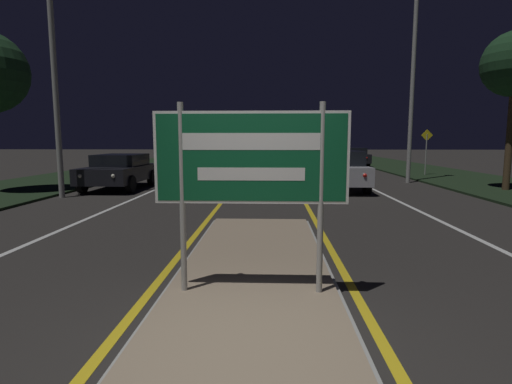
{
  "coord_description": "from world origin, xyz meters",
  "views": [
    {
      "loc": [
        0.23,
        -3.04,
        1.88
      ],
      "look_at": [
        0.0,
        3.02,
        1.09
      ],
      "focal_mm": 28.0,
      "sensor_mm": 36.0,
      "label": 1
    }
  ],
  "objects_px": {
    "car_receding_1": "(351,156)",
    "car_receding_0": "(337,169)",
    "car_receding_3": "(310,149)",
    "car_receding_2": "(293,151)",
    "warning_sign": "(426,148)",
    "streetlight_right_near": "(415,27)",
    "car_approaching_0": "(120,170)",
    "highway_sign": "(251,164)"
  },
  "relations": [
    {
      "from": "car_receding_3",
      "to": "streetlight_right_near",
      "type": "bearing_deg",
      "value": -88.77
    },
    {
      "from": "car_approaching_0",
      "to": "warning_sign",
      "type": "bearing_deg",
      "value": 23.05
    },
    {
      "from": "car_receding_2",
      "to": "car_receding_3",
      "type": "height_order",
      "value": "car_receding_2"
    },
    {
      "from": "highway_sign",
      "to": "streetlight_right_near",
      "type": "xyz_separation_m",
      "value": [
        6.36,
        13.44,
        5.06
      ]
    },
    {
      "from": "highway_sign",
      "to": "warning_sign",
      "type": "bearing_deg",
      "value": 63.5
    },
    {
      "from": "car_receding_3",
      "to": "car_receding_2",
      "type": "bearing_deg",
      "value": -102.85
    },
    {
      "from": "streetlight_right_near",
      "to": "car_approaching_0",
      "type": "xyz_separation_m",
      "value": [
        -12.05,
        -2.63,
        -5.95
      ]
    },
    {
      "from": "car_receding_1",
      "to": "streetlight_right_near",
      "type": "bearing_deg",
      "value": -88.72
    },
    {
      "from": "streetlight_right_near",
      "to": "warning_sign",
      "type": "distance_m",
      "value": 6.48
    },
    {
      "from": "car_receding_1",
      "to": "warning_sign",
      "type": "height_order",
      "value": "warning_sign"
    },
    {
      "from": "streetlight_right_near",
      "to": "car_receding_0",
      "type": "relative_size",
      "value": 2.41
    },
    {
      "from": "car_receding_3",
      "to": "car_approaching_0",
      "type": "relative_size",
      "value": 1.08
    },
    {
      "from": "car_receding_2",
      "to": "car_approaching_0",
      "type": "height_order",
      "value": "car_receding_2"
    },
    {
      "from": "car_receding_1",
      "to": "car_receding_2",
      "type": "relative_size",
      "value": 1.11
    },
    {
      "from": "highway_sign",
      "to": "warning_sign",
      "type": "distance_m",
      "value": 18.77
    },
    {
      "from": "car_approaching_0",
      "to": "car_receding_1",
      "type": "bearing_deg",
      "value": 50.08
    },
    {
      "from": "streetlight_right_near",
      "to": "warning_sign",
      "type": "bearing_deg",
      "value": 58.94
    },
    {
      "from": "car_receding_0",
      "to": "car_receding_3",
      "type": "height_order",
      "value": "car_receding_0"
    },
    {
      "from": "car_receding_0",
      "to": "warning_sign",
      "type": "distance_m",
      "value": 8.13
    },
    {
      "from": "car_receding_0",
      "to": "highway_sign",
      "type": "bearing_deg",
      "value": -104.36
    },
    {
      "from": "car_receding_1",
      "to": "car_approaching_0",
      "type": "relative_size",
      "value": 1.14
    },
    {
      "from": "streetlight_right_near",
      "to": "car_receding_3",
      "type": "xyz_separation_m",
      "value": [
        -0.79,
        36.85,
        -5.92
      ]
    },
    {
      "from": "car_receding_0",
      "to": "car_approaching_0",
      "type": "relative_size",
      "value": 1.12
    },
    {
      "from": "highway_sign",
      "to": "car_receding_2",
      "type": "xyz_separation_m",
      "value": [
        2.51,
        36.91,
        -0.86
      ]
    },
    {
      "from": "car_receding_2",
      "to": "warning_sign",
      "type": "height_order",
      "value": "warning_sign"
    },
    {
      "from": "car_receding_1",
      "to": "car_receding_3",
      "type": "distance_m",
      "value": 25.4
    },
    {
      "from": "car_receding_2",
      "to": "car_approaching_0",
      "type": "relative_size",
      "value": 1.03
    },
    {
      "from": "streetlight_right_near",
      "to": "car_receding_2",
      "type": "height_order",
      "value": "streetlight_right_near"
    },
    {
      "from": "highway_sign",
      "to": "streetlight_right_near",
      "type": "height_order",
      "value": "streetlight_right_near"
    },
    {
      "from": "car_receding_3",
      "to": "highway_sign",
      "type": "bearing_deg",
      "value": -96.31
    },
    {
      "from": "car_receding_2",
      "to": "car_receding_3",
      "type": "relative_size",
      "value": 0.96
    },
    {
      "from": "warning_sign",
      "to": "car_approaching_0",
      "type": "bearing_deg",
      "value": -156.95
    },
    {
      "from": "warning_sign",
      "to": "car_receding_0",
      "type": "bearing_deg",
      "value": -133.53
    },
    {
      "from": "car_receding_0",
      "to": "car_receding_2",
      "type": "distance_m",
      "value": 25.99
    },
    {
      "from": "streetlight_right_near",
      "to": "car_receding_3",
      "type": "relative_size",
      "value": 2.5
    },
    {
      "from": "streetlight_right_near",
      "to": "car_receding_2",
      "type": "bearing_deg",
      "value": 99.31
    },
    {
      "from": "car_receding_2",
      "to": "car_receding_1",
      "type": "bearing_deg",
      "value": -73.36
    },
    {
      "from": "car_receding_0",
      "to": "warning_sign",
      "type": "relative_size",
      "value": 1.96
    },
    {
      "from": "car_receding_0",
      "to": "car_receding_1",
      "type": "xyz_separation_m",
      "value": [
        3.3,
        13.98,
        -0.05
      ]
    },
    {
      "from": "car_receding_1",
      "to": "car_receding_0",
      "type": "bearing_deg",
      "value": -103.29
    },
    {
      "from": "highway_sign",
      "to": "car_receding_3",
      "type": "distance_m",
      "value": 50.61
    },
    {
      "from": "car_receding_3",
      "to": "car_approaching_0",
      "type": "distance_m",
      "value": 41.06
    }
  ]
}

